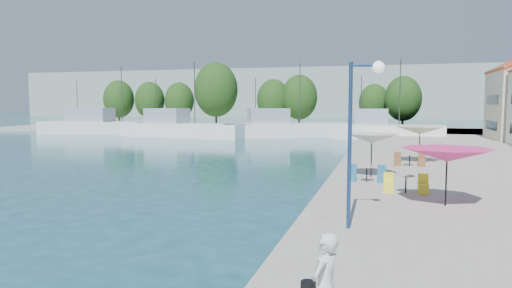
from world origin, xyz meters
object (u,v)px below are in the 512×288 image
(trawler_02, at_px, (181,129))
(trawler_04, at_px, (385,131))
(trawler_01, at_px, (106,127))
(umbrella_white, at_px, (372,139))
(umbrella_cream, at_px, (420,130))
(street_lamp, at_px, (361,113))
(person, at_px, (325,287))
(umbrella_pink, at_px, (447,155))
(trawler_03, at_px, (284,129))

(trawler_02, height_order, trawler_04, same)
(trawler_01, bearing_deg, umbrella_white, -48.43)
(trawler_01, distance_m, trawler_02, 13.64)
(umbrella_cream, bearing_deg, street_lamp, -99.66)
(trawler_01, bearing_deg, person, -60.04)
(umbrella_cream, distance_m, street_lamp, 17.24)
(umbrella_white, relative_size, street_lamp, 0.56)
(trawler_02, height_order, umbrella_cream, trawler_02)
(trawler_01, relative_size, umbrella_pink, 6.22)
(umbrella_cream, xyz_separation_m, person, (-3.06, -23.81, -1.21))
(umbrella_cream, relative_size, street_lamp, 0.60)
(trawler_03, xyz_separation_m, umbrella_cream, (15.11, -28.68, 1.62))
(street_lamp, bearing_deg, trawler_04, 75.44)
(umbrella_pink, bearing_deg, trawler_02, 126.95)
(umbrella_white, bearing_deg, trawler_03, 109.14)
(street_lamp, bearing_deg, umbrella_white, 76.01)
(trawler_02, bearing_deg, trawler_03, 24.22)
(umbrella_pink, bearing_deg, trawler_04, 93.04)
(trawler_03, relative_size, trawler_04, 1.33)
(trawler_03, xyz_separation_m, street_lamp, (12.22, -45.62, 3.02))
(umbrella_pink, bearing_deg, person, -105.88)
(umbrella_pink, height_order, umbrella_cream, umbrella_cream)
(trawler_01, distance_m, trawler_04, 39.46)
(trawler_03, bearing_deg, trawler_01, 156.77)
(umbrella_white, height_order, umbrella_cream, umbrella_cream)
(trawler_02, xyz_separation_m, street_lamp, (25.37, -41.65, 3.02))
(person, bearing_deg, trawler_01, -121.02)
(trawler_02, xyz_separation_m, trawler_03, (13.15, 3.97, 0.00))
(umbrella_pink, height_order, umbrella_white, umbrella_white)
(trawler_01, xyz_separation_m, trawler_02, (13.32, -2.95, 0.00))
(trawler_03, height_order, trawler_04, same)
(trawler_03, bearing_deg, umbrella_pink, -95.44)
(trawler_03, bearing_deg, umbrella_cream, -87.67)
(umbrella_white, relative_size, umbrella_cream, 0.93)
(trawler_02, height_order, umbrella_pink, trawler_02)
(trawler_02, bearing_deg, trawler_01, 174.92)
(trawler_02, distance_m, trawler_04, 26.30)
(trawler_01, bearing_deg, trawler_03, -4.63)
(street_lamp, relative_size, person, 2.88)
(umbrella_white, height_order, person, umbrella_white)
(umbrella_cream, bearing_deg, trawler_02, 138.84)
(trawler_04, distance_m, person, 51.39)
(umbrella_pink, xyz_separation_m, person, (-3.10, -10.89, -1.03))
(umbrella_white, bearing_deg, umbrella_pink, -65.21)
(trawler_02, distance_m, umbrella_cream, 37.57)
(trawler_04, xyz_separation_m, umbrella_pink, (2.15, -40.48, 1.43))
(umbrella_cream, height_order, person, umbrella_cream)
(trawler_03, bearing_deg, street_lamp, -100.45)
(trawler_02, relative_size, street_lamp, 3.52)
(umbrella_white, relative_size, person, 1.62)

